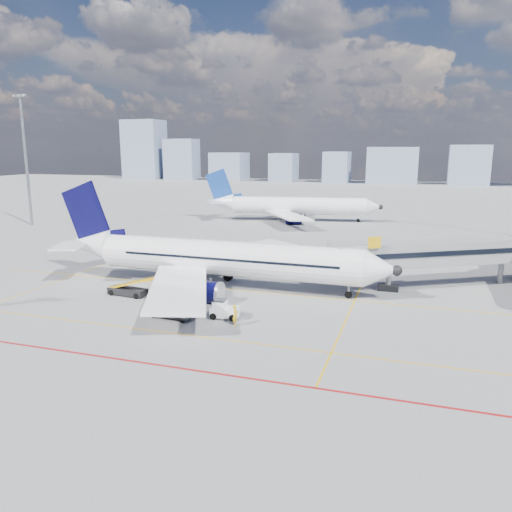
# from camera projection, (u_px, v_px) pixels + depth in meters

# --- Properties ---
(ground) EXTENTS (420.00, 420.00, 0.00)m
(ground) POSITION_uv_depth(u_px,v_px,m) (196.00, 311.00, 47.57)
(ground) COLOR gray
(ground) RESTS_ON ground
(apron_markings) EXTENTS (90.00, 35.12, 0.01)m
(apron_markings) POSITION_uv_depth(u_px,v_px,m) (171.00, 323.00, 44.11)
(apron_markings) COLOR #D79F0B
(apron_markings) RESTS_ON ground
(jet_bridge) EXTENTS (23.55, 15.78, 6.30)m
(jet_bridge) POSITION_uv_depth(u_px,v_px,m) (453.00, 254.00, 55.37)
(jet_bridge) COLOR gray
(jet_bridge) RESTS_ON ground
(floodlight_mast_nw) EXTENTS (3.20, 0.61, 25.45)m
(floodlight_mast_nw) POSITION_uv_depth(u_px,v_px,m) (26.00, 157.00, 98.57)
(floodlight_mast_nw) COLOR slate
(floodlight_mast_nw) RESTS_ON ground
(distant_skyline) EXTENTS (247.00, 15.39, 29.53)m
(distant_skyline) POSITION_uv_depth(u_px,v_px,m) (377.00, 159.00, 221.70)
(distant_skyline) COLOR #7686A4
(distant_skyline) RESTS_ON ground
(main_aircraft) EXTENTS (40.01, 34.87, 11.66)m
(main_aircraft) POSITION_uv_depth(u_px,v_px,m) (213.00, 258.00, 55.55)
(main_aircraft) COLOR white
(main_aircraft) RESTS_ON ground
(second_aircraft) EXTENTS (37.56, 32.52, 11.04)m
(second_aircraft) POSITION_uv_depth(u_px,v_px,m) (291.00, 206.00, 106.38)
(second_aircraft) COLOR white
(second_aircraft) RESTS_ON ground
(baggage_tug) EXTENTS (2.60, 1.70, 1.73)m
(baggage_tug) POSITION_uv_depth(u_px,v_px,m) (223.00, 309.00, 45.34)
(baggage_tug) COLOR white
(baggage_tug) RESTS_ON ground
(cargo_dolly) EXTENTS (4.23, 2.23, 2.23)m
(cargo_dolly) POSITION_uv_depth(u_px,v_px,m) (172.00, 305.00, 45.35)
(cargo_dolly) COLOR black
(cargo_dolly) RESTS_ON ground
(belt_loader) EXTENTS (6.12, 1.99, 2.46)m
(belt_loader) POSITION_uv_depth(u_px,v_px,m) (129.00, 290.00, 52.38)
(belt_loader) COLOR black
(belt_loader) RESTS_ON ground
(ramp_worker) EXTENTS (0.47, 0.69, 1.86)m
(ramp_worker) POSITION_uv_depth(u_px,v_px,m) (235.00, 315.00, 43.48)
(ramp_worker) COLOR yellow
(ramp_worker) RESTS_ON ground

